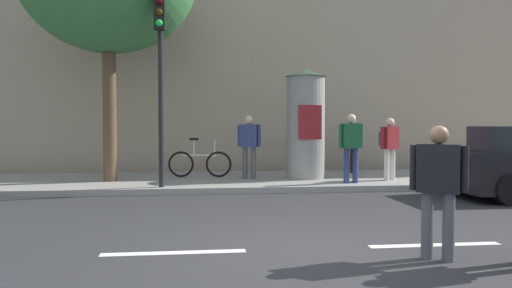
{
  "coord_description": "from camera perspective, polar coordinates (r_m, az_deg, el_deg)",
  "views": [
    {
      "loc": [
        -1.37,
        -6.02,
        1.59
      ],
      "look_at": [
        -0.45,
        2.0,
        1.28
      ],
      "focal_mm": 33.81,
      "sensor_mm": 36.0,
      "label": 1
    }
  ],
  "objects": [
    {
      "name": "pedestrian_in_red_top",
      "position": [
        12.22,
        11.19,
        0.24
      ],
      "size": [
        0.67,
        0.33,
        1.72
      ],
      "color": "navy",
      "rests_on": "sidewalk_curb"
    },
    {
      "name": "building_backdrop",
      "position": [
        18.51,
        -2.23,
        14.59
      ],
      "size": [
        36.0,
        5.0,
        11.11
      ],
      "primitive_type": "cube",
      "color": "tan",
      "rests_on": "ground_plane"
    },
    {
      "name": "poster_column",
      "position": [
        13.18,
        5.89,
        2.47
      ],
      "size": [
        1.14,
        1.14,
        2.96
      ],
      "color": "gray",
      "rests_on": "sidewalk_curb"
    },
    {
      "name": "pedestrian_near_pole",
      "position": [
        13.09,
        15.48,
        0.11
      ],
      "size": [
        0.58,
        0.52,
        1.63
      ],
      "color": "silver",
      "rests_on": "sidewalk_curb"
    },
    {
      "name": "bicycle_leaning",
      "position": [
        13.47,
        -6.68,
        -2.27
      ],
      "size": [
        1.76,
        0.31,
        1.09
      ],
      "color": "black",
      "rests_on": "sidewalk_curb"
    },
    {
      "name": "sidewalk_curb",
      "position": [
        13.19,
        -0.54,
        -4.38
      ],
      "size": [
        36.0,
        4.0,
        0.15
      ],
      "primitive_type": "cube",
      "color": "gray",
      "rests_on": "ground_plane"
    },
    {
      "name": "traffic_light",
      "position": [
        11.4,
        -11.27,
        9.67
      ],
      "size": [
        0.24,
        0.45,
        4.36
      ],
      "color": "black",
      "rests_on": "sidewalk_curb"
    },
    {
      "name": "lane_markings",
      "position": [
        6.38,
        6.23,
        -12.2
      ],
      "size": [
        25.8,
        0.16,
        0.01
      ],
      "color": "silver",
      "rests_on": "ground_plane"
    },
    {
      "name": "pedestrian_in_dark_shirt",
      "position": [
        12.96,
        -0.79,
        0.38
      ],
      "size": [
        0.61,
        0.49,
        1.7
      ],
      "color": "#4C4C51",
      "rests_on": "sidewalk_curb"
    },
    {
      "name": "ground_plane",
      "position": [
        6.38,
        6.23,
        -12.24
      ],
      "size": [
        80.0,
        80.0,
        0.0
      ],
      "primitive_type": "plane",
      "color": "#2B2B2D"
    },
    {
      "name": "pedestrian_with_backpack",
      "position": [
        6.09,
        20.8,
        -3.97
      ],
      "size": [
        0.56,
        0.52,
        1.59
      ],
      "color": "#4C4C51",
      "rests_on": "ground_plane"
    },
    {
      "name": "pedestrian_in_light_jacket",
      "position": [
        15.02,
        11.43,
        0.5
      ],
      "size": [
        0.47,
        0.58,
        1.68
      ],
      "color": "black",
      "rests_on": "sidewalk_curb"
    }
  ]
}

